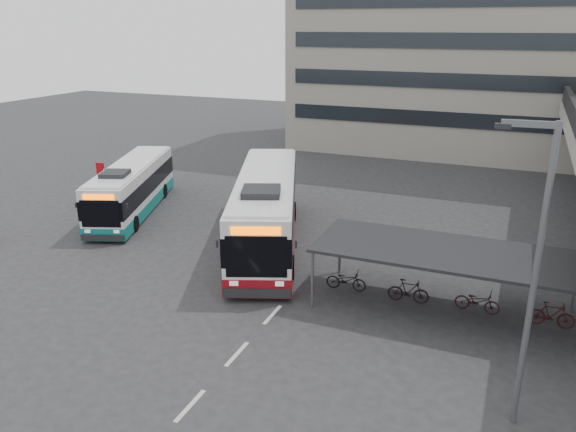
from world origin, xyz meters
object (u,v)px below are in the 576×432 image
at_px(bus_teal, 132,188).
at_px(lamp_post, 532,264).
at_px(pedestrian, 224,238).
at_px(bus_main, 266,210).

bearing_deg(bus_teal, lamp_post, -48.28).
bearing_deg(lamp_post, bus_teal, 148.01).
xyz_separation_m(bus_teal, lamp_post, (21.77, -11.52, 3.42)).
distance_m(pedestrian, lamp_post, 16.11).
height_order(bus_teal, pedestrian, bus_teal).
xyz_separation_m(bus_teal, pedestrian, (8.28, -3.72, -0.67)).
bearing_deg(pedestrian, bus_teal, 90.92).
distance_m(bus_teal, lamp_post, 24.87).
height_order(bus_main, bus_teal, bus_main).
bearing_deg(bus_main, pedestrian, -144.31).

